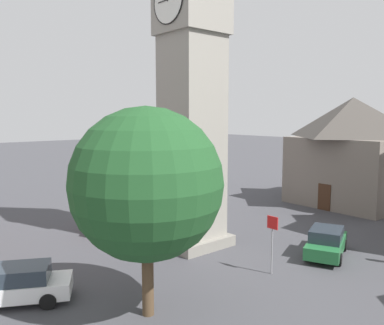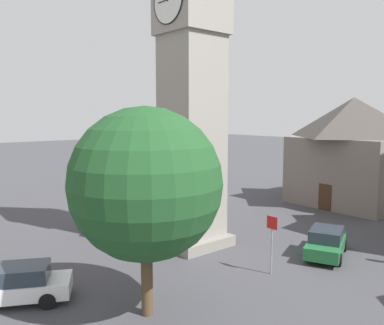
# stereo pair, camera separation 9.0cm
# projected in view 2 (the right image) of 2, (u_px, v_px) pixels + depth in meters

# --- Properties ---
(ground_plane) EXTENTS (200.00, 200.00, 0.00)m
(ground_plane) POSITION_uv_depth(u_px,v_px,m) (192.00, 244.00, 23.32)
(ground_plane) COLOR #424247
(clock_tower) EXTENTS (4.35, 4.35, 21.49)m
(clock_tower) POSITION_uv_depth(u_px,v_px,m) (192.00, 22.00, 21.84)
(clock_tower) COLOR gray
(clock_tower) RESTS_ON ground
(car_blue_kerb) EXTENTS (3.46, 4.43, 1.53)m
(car_blue_kerb) POSITION_uv_depth(u_px,v_px,m) (19.00, 284.00, 15.97)
(car_blue_kerb) COLOR white
(car_blue_kerb) RESTS_ON ground
(car_silver_kerb) EXTENTS (3.17, 4.46, 1.53)m
(car_silver_kerb) POSITION_uv_depth(u_px,v_px,m) (326.00, 242.00, 21.29)
(car_silver_kerb) COLOR #236B38
(car_silver_kerb) RESTS_ON ground
(car_red_corner) EXTENTS (4.38, 2.45, 1.53)m
(car_red_corner) POSITION_uv_depth(u_px,v_px,m) (147.00, 189.00, 36.51)
(car_red_corner) COLOR red
(car_red_corner) RESTS_ON ground
(car_white_side) EXTENTS (4.25, 3.93, 1.53)m
(car_white_side) POSITION_uv_depth(u_px,v_px,m) (108.00, 217.00, 26.48)
(car_white_side) COLOR red
(car_white_side) RESTS_ON ground
(tree) EXTENTS (5.65, 5.65, 7.85)m
(tree) POSITION_uv_depth(u_px,v_px,m) (146.00, 184.00, 14.51)
(tree) COLOR brown
(tree) RESTS_ON ground
(building_hall_far) EXTENTS (9.08, 8.01, 8.98)m
(building_hall_far) POSITION_uv_depth(u_px,v_px,m) (352.00, 150.00, 33.39)
(building_hall_far) COLOR slate
(building_hall_far) RESTS_ON ground
(road_sign) EXTENTS (0.60, 0.07, 2.80)m
(road_sign) POSITION_uv_depth(u_px,v_px,m) (272.00, 235.00, 18.71)
(road_sign) COLOR gray
(road_sign) RESTS_ON ground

